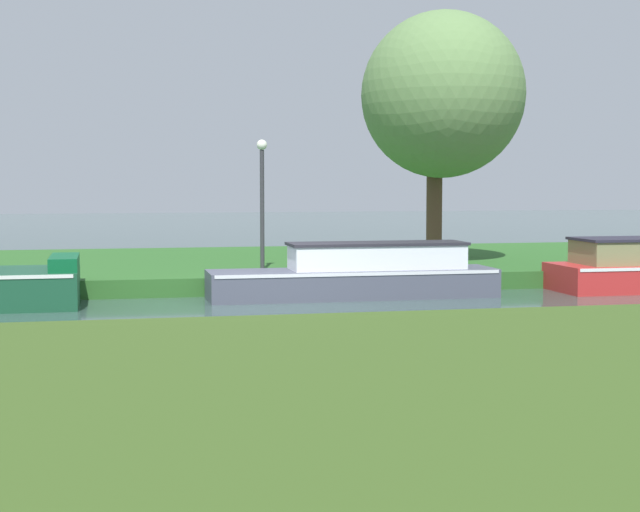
{
  "coord_description": "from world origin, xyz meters",
  "views": [
    {
      "loc": [
        -3.27,
        -18.96,
        2.46
      ],
      "look_at": [
        1.13,
        1.2,
        0.9
      ],
      "focal_mm": 55.28,
      "sensor_mm": 36.0,
      "label": 1
    }
  ],
  "objects_px": {
    "lamp_post": "(262,189)",
    "slate_barge": "(360,275)",
    "mooring_post_near": "(370,261)",
    "willow_tree_left": "(442,95)"
  },
  "relations": [
    {
      "from": "lamp_post",
      "to": "slate_barge",
      "type": "bearing_deg",
      "value": -54.36
    },
    {
      "from": "slate_barge",
      "to": "lamp_post",
      "type": "height_order",
      "value": "lamp_post"
    },
    {
      "from": "lamp_post",
      "to": "mooring_post_near",
      "type": "bearing_deg",
      "value": -24.99
    },
    {
      "from": "mooring_post_near",
      "to": "slate_barge",
      "type": "bearing_deg",
      "value": -114.31
    },
    {
      "from": "mooring_post_near",
      "to": "willow_tree_left",
      "type": "bearing_deg",
      "value": 45.5
    },
    {
      "from": "slate_barge",
      "to": "willow_tree_left",
      "type": "height_order",
      "value": "willow_tree_left"
    },
    {
      "from": "slate_barge",
      "to": "mooring_post_near",
      "type": "bearing_deg",
      "value": 65.69
    },
    {
      "from": "slate_barge",
      "to": "willow_tree_left",
      "type": "distance_m",
      "value": 6.59
    },
    {
      "from": "slate_barge",
      "to": "mooring_post_near",
      "type": "height_order",
      "value": "slate_barge"
    },
    {
      "from": "slate_barge",
      "to": "mooring_post_near",
      "type": "distance_m",
      "value": 1.45
    }
  ]
}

